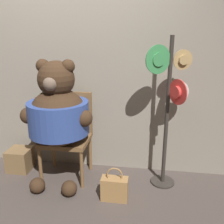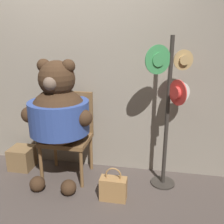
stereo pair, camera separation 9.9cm
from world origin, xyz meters
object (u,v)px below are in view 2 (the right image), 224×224
object	(u,v)px
teddy_bear	(59,113)
chair	(68,131)
handbag_on_ground	(113,188)
hat_display_rack	(170,104)

from	to	relation	value
teddy_bear	chair	bearing A→B (deg)	77.14
handbag_on_ground	chair	bearing A→B (deg)	145.22
hat_display_rack	handbag_on_ground	xyz separation A→B (m)	(-0.54, -0.39, -0.84)
teddy_bear	handbag_on_ground	world-z (taller)	teddy_bear
chair	teddy_bear	size ratio (longest dim) A/B	0.71
chair	teddy_bear	world-z (taller)	teddy_bear
teddy_bear	hat_display_rack	world-z (taller)	hat_display_rack
teddy_bear	handbag_on_ground	xyz separation A→B (m)	(0.68, -0.28, -0.71)
handbag_on_ground	hat_display_rack	bearing A→B (deg)	35.74
handbag_on_ground	teddy_bear	bearing A→B (deg)	157.54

